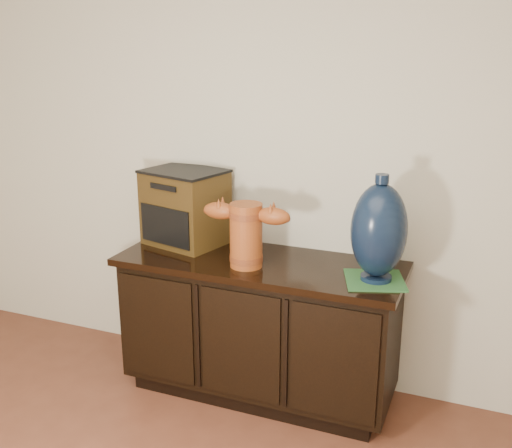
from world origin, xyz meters
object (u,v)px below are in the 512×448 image
at_px(sideboard, 260,326).
at_px(terracotta_vessel, 246,231).
at_px(spray_can, 244,229).
at_px(tv_radio, 185,207).
at_px(lamp_base, 379,231).

distance_m(sideboard, terracotta_vessel, 0.56).
height_order(terracotta_vessel, spray_can, terracotta_vessel).
height_order(tv_radio, spray_can, tv_radio).
bearing_deg(spray_can, lamp_base, -17.57).
relative_size(sideboard, terracotta_vessel, 3.26).
bearing_deg(sideboard, lamp_base, -5.25).
relative_size(tv_radio, spray_can, 2.46).
relative_size(tv_radio, lamp_base, 0.95).
relative_size(terracotta_vessel, tv_radio, 0.95).
height_order(terracotta_vessel, tv_radio, tv_radio).
height_order(sideboard, spray_can, spray_can).
bearing_deg(terracotta_vessel, tv_radio, 153.60).
bearing_deg(tv_radio, spray_can, 27.66).
bearing_deg(tv_radio, terracotta_vessel, -10.93).
xyz_separation_m(tv_radio, lamp_base, (1.08, -0.17, 0.04)).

